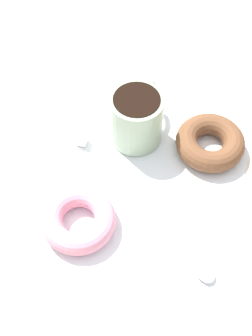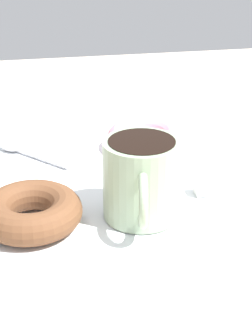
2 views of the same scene
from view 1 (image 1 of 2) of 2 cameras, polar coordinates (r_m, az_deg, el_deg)
ground_plane at (r=72.28cm, az=-1.82°, el=-2.00°), size 120.00×120.00×2.00cm
napkin at (r=71.72cm, az=0.00°, el=-0.95°), size 37.05×37.05×0.30cm
coffee_cup at (r=72.52cm, az=1.32°, el=6.25°), size 11.62×8.28×8.83cm
donut_near_cup at (r=66.39cm, az=-5.81°, el=-6.29°), size 10.66×10.66×3.09cm
donut_far at (r=74.17cm, az=10.21°, el=3.07°), size 10.84×10.84×3.41cm
spoon at (r=65.40cm, az=8.71°, el=-11.24°), size 10.07×9.43×0.90cm
sugar_cube at (r=74.77cm, az=-5.43°, el=3.49°), size 1.70×1.70×1.70cm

